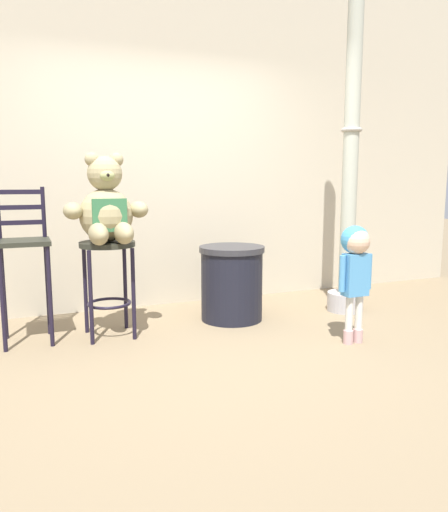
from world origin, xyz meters
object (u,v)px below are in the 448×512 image
object	(u,v)px
lamppost	(349,188)
bar_stool_with_teddy	(108,268)
bar_chair_empty	(24,253)
teddy_bear	(107,209)
child_walking	(355,259)
trash_bin	(232,283)

from	to	relation	value
lamppost	bar_stool_with_teddy	bearing A→B (deg)	177.99
bar_chair_empty	bar_stool_with_teddy	bearing A→B (deg)	-9.44
teddy_bear	child_walking	xyz separation A→B (m)	(1.70, -0.86, -0.36)
lamppost	trash_bin	bearing A→B (deg)	172.83
bar_stool_with_teddy	trash_bin	size ratio (longest dim) A/B	1.15
child_walking	lamppost	distance (m)	1.10
trash_bin	bar_chair_empty	size ratio (longest dim) A/B	0.56
bar_stool_with_teddy	bar_chair_empty	xyz separation A→B (m)	(-0.61, 0.10, 0.14)
teddy_bear	child_walking	size ratio (longest dim) A/B	0.76
bar_stool_with_teddy	trash_bin	xyz separation A→B (m)	(1.10, 0.06, -0.22)
teddy_bear	trash_bin	size ratio (longest dim) A/B	1.03
bar_stool_with_teddy	trash_bin	world-z (taller)	bar_stool_with_teddy
child_walking	trash_bin	bearing A→B (deg)	9.02
bar_stool_with_teddy	lamppost	distance (m)	2.32
child_walking	teddy_bear	bearing A→B (deg)	39.96
bar_stool_with_teddy	teddy_bear	world-z (taller)	teddy_bear
teddy_bear	trash_bin	xyz separation A→B (m)	(1.10, 0.10, -0.69)
child_walking	lamppost	world-z (taller)	lamppost
lamppost	bar_chair_empty	distance (m)	2.89
bar_stool_with_teddy	bar_chair_empty	size ratio (longest dim) A/B	0.64
bar_stool_with_teddy	lamppost	xyz separation A→B (m)	(2.23, -0.08, 0.62)
bar_stool_with_teddy	teddy_bear	xyz separation A→B (m)	(-0.00, -0.03, 0.46)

